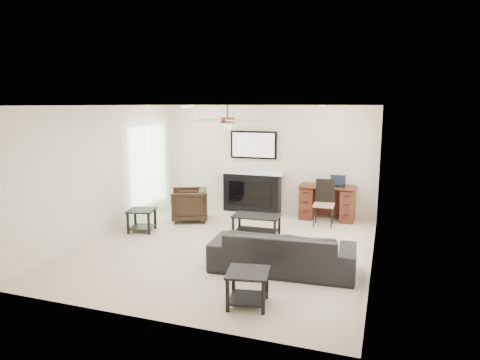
{
  "coord_description": "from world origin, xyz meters",
  "views": [
    {
      "loc": [
        2.63,
        -6.85,
        2.53
      ],
      "look_at": [
        0.11,
        0.44,
        1.15
      ],
      "focal_mm": 32.0,
      "sensor_mm": 36.0,
      "label": 1
    }
  ],
  "objects": [
    {
      "name": "sofa",
      "position": [
        1.21,
        -0.76,
        0.32
      ],
      "size": [
        2.23,
        0.99,
        0.64
      ],
      "primitive_type": "imported",
      "rotation": [
        0.0,
        0.0,
        3.21
      ],
      "color": "black",
      "rests_on": "ground"
    },
    {
      "name": "laptop",
      "position": [
        1.65,
        2.44,
        0.88
      ],
      "size": [
        0.33,
        0.24,
        0.23
      ],
      "primitive_type": "cube",
      "color": "black",
      "rests_on": "desk"
    },
    {
      "name": "end_table_left",
      "position": [
        -1.94,
        0.34,
        0.23
      ],
      "size": [
        0.6,
        0.6,
        0.45
      ],
      "primitive_type": "cube",
      "rotation": [
        0.0,
        0.0,
        0.23
      ],
      "color": "black",
      "rests_on": "ground"
    },
    {
      "name": "end_table_near",
      "position": [
        1.06,
        -2.01,
        0.23
      ],
      "size": [
        0.6,
        0.6,
        0.45
      ],
      "primitive_type": "cube",
      "rotation": [
        0.0,
        0.0,
        0.18
      ],
      "color": "black",
      "rests_on": "ground"
    },
    {
      "name": "desk_chair",
      "position": [
        1.45,
        1.91,
        0.48
      ],
      "size": [
        0.44,
        0.46,
        0.97
      ],
      "primitive_type": "cube",
      "rotation": [
        0.0,
        0.0,
        0.04
      ],
      "color": "black",
      "rests_on": "ground"
    },
    {
      "name": "fireplace_unit",
      "position": [
        -0.33,
        2.58,
        0.95
      ],
      "size": [
        1.52,
        0.34,
        1.91
      ],
      "primitive_type": "cube",
      "color": "black",
      "rests_on": "ground"
    },
    {
      "name": "armchair",
      "position": [
        -1.39,
        1.39,
        0.35
      ],
      "size": [
        1.02,
        1.0,
        0.71
      ],
      "primitive_type": "imported",
      "rotation": [
        0.0,
        0.0,
        -1.15
      ],
      "color": "black",
      "rests_on": "ground"
    },
    {
      "name": "coffee_table",
      "position": [
        0.31,
        0.84,
        0.2
      ],
      "size": [
        0.92,
        0.53,
        0.4
      ],
      "primitive_type": "cube",
      "rotation": [
        0.0,
        0.0,
        0.04
      ],
      "color": "black",
      "rests_on": "ground"
    },
    {
      "name": "room_shell",
      "position": [
        0.19,
        0.08,
        1.68
      ],
      "size": [
        5.5,
        5.54,
        2.52
      ],
      "color": "#C1AD9B",
      "rests_on": "ground"
    },
    {
      "name": "desk",
      "position": [
        1.45,
        2.46,
        0.38
      ],
      "size": [
        1.22,
        0.56,
        0.76
      ],
      "primitive_type": "cube",
      "color": "#36120D",
      "rests_on": "ground"
    }
  ]
}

